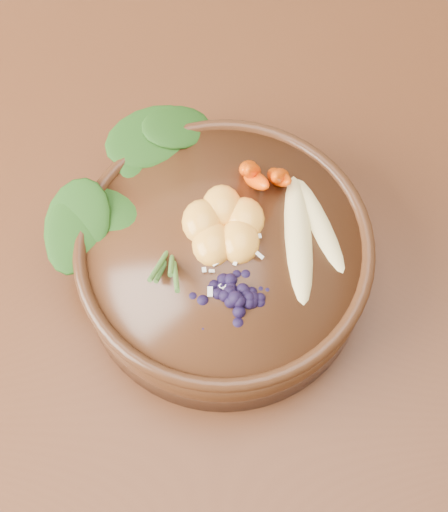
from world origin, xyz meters
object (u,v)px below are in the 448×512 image
(carrot_cluster, at_px, (269,147))
(blueberry_pile, at_px, (235,292))
(dining_table, at_px, (414,269))
(banana_halves, at_px, (311,225))
(mandarin_cluster, at_px, (224,219))
(kale_heap, at_px, (171,183))
(stoneware_bowl, at_px, (224,261))

(carrot_cluster, xyz_separation_m, blueberry_pile, (-0.03, -0.13, -0.02))
(dining_table, xyz_separation_m, blueberry_pile, (-0.20, -0.10, 0.18))
(dining_table, relative_size, banana_halves, 10.73)
(mandarin_cluster, bearing_deg, kale_heap, 144.18)
(stoneware_bowl, relative_size, kale_heap, 1.53)
(dining_table, distance_m, banana_halves, 0.23)
(kale_heap, bearing_deg, carrot_cluster, 16.48)
(banana_halves, bearing_deg, stoneware_bowl, -177.26)
(dining_table, bearing_deg, stoneware_bowl, -166.87)
(kale_heap, xyz_separation_m, mandarin_cluster, (0.05, -0.03, -0.01))
(dining_table, xyz_separation_m, mandarin_cluster, (-0.21, -0.03, 0.18))
(blueberry_pile, bearing_deg, stoneware_bowl, 98.83)
(carrot_cluster, relative_size, banana_halves, 0.49)
(kale_heap, bearing_deg, banana_halves, -17.58)
(stoneware_bowl, xyz_separation_m, banana_halves, (0.07, 0.01, 0.05))
(banana_halves, bearing_deg, kale_heap, 156.45)
(kale_heap, height_order, banana_halves, kale_heap)
(banana_halves, xyz_separation_m, blueberry_pile, (-0.07, -0.07, 0.01))
(dining_table, bearing_deg, banana_halves, -164.51)
(stoneware_bowl, height_order, banana_halves, banana_halves)
(stoneware_bowl, distance_m, kale_heap, 0.09)
(dining_table, distance_m, stoneware_bowl, 0.25)
(dining_table, distance_m, mandarin_cluster, 0.28)
(mandarin_cluster, bearing_deg, dining_table, 8.86)
(stoneware_bowl, distance_m, blueberry_pile, 0.08)
(banana_halves, height_order, mandarin_cluster, mandarin_cluster)
(dining_table, relative_size, kale_heap, 9.32)
(kale_heap, distance_m, carrot_cluster, 0.09)
(blueberry_pile, bearing_deg, mandarin_cluster, 96.70)
(stoneware_bowl, xyz_separation_m, kale_heap, (-0.05, 0.05, 0.06))
(mandarin_cluster, height_order, blueberry_pile, blueberry_pile)
(banana_halves, height_order, blueberry_pile, blueberry_pile)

